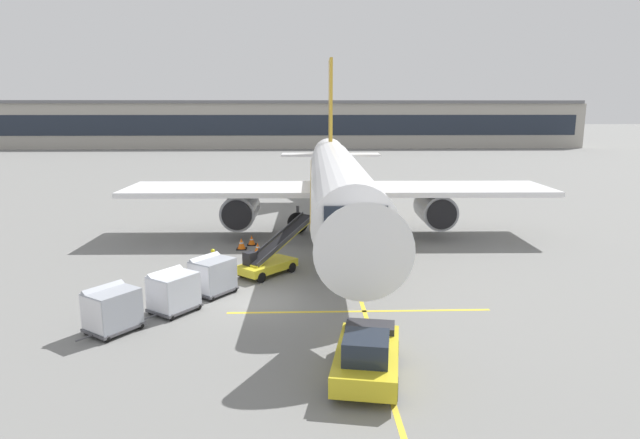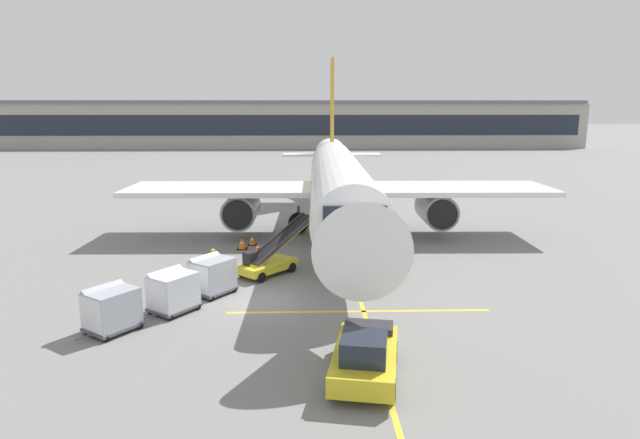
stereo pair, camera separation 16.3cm
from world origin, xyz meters
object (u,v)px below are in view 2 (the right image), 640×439
object	(u,v)px
ground_crew_by_loader	(207,276)
safety_cone_wingtip	(258,248)
baggage_cart_second	(173,290)
baggage_cart_third	(111,308)
pushback_tug	(365,356)
belt_loader	(270,258)
safety_cone_engine_keepout	(242,244)
safety_cone_nose_mark	(252,240)
baggage_cart_lead	(212,274)
ground_crew_by_carts	(213,262)
parked_airplane	(339,183)

from	to	relation	value
ground_crew_by_loader	safety_cone_wingtip	distance (m)	8.33
baggage_cart_second	baggage_cart_third	bearing A→B (deg)	-133.08
baggage_cart_second	pushback_tug	size ratio (longest dim) A/B	0.57
belt_loader	ground_crew_by_loader	bearing A→B (deg)	-128.38
belt_loader	baggage_cart_second	world-z (taller)	belt_loader
ground_crew_by_loader	safety_cone_engine_keepout	bearing A→B (deg)	85.59
baggage_cart_second	safety_cone_nose_mark	size ratio (longest dim) A/B	3.96
baggage_cart_third	ground_crew_by_loader	size ratio (longest dim) A/B	1.53
baggage_cart_lead	baggage_cart_second	size ratio (longest dim) A/B	1.00
ground_crew_by_loader	safety_cone_nose_mark	xyz separation A→B (m)	(1.26, 10.12, -0.67)
ground_crew_by_carts	safety_cone_engine_keepout	world-z (taller)	ground_crew_by_carts
ground_crew_by_carts	safety_cone_nose_mark	distance (m)	7.78
pushback_tug	safety_cone_wingtip	xyz separation A→B (m)	(-5.02, 16.59, -0.51)
pushback_tug	safety_cone_engine_keepout	distance (m)	18.55
ground_crew_by_loader	parked_airplane	bearing A→B (deg)	60.42
baggage_cart_third	pushback_tug	distance (m)	10.91
ground_crew_by_loader	safety_cone_wingtip	bearing A→B (deg)	77.32
baggage_cart_third	ground_crew_by_carts	size ratio (longest dim) A/B	1.53
pushback_tug	safety_cone_wingtip	bearing A→B (deg)	106.84
pushback_tug	safety_cone_nose_mark	distance (m)	19.43
belt_loader	safety_cone_engine_keepout	world-z (taller)	belt_loader
parked_airplane	baggage_cart_second	world-z (taller)	parked_airplane
parked_airplane	baggage_cart_second	distance (m)	17.29
belt_loader	baggage_cart_third	bearing A→B (deg)	-127.77
parked_airplane	ground_crew_by_loader	world-z (taller)	parked_airplane
pushback_tug	ground_crew_by_loader	xyz separation A→B (m)	(-6.84, 8.48, 0.17)
belt_loader	ground_crew_by_carts	distance (m)	3.17
baggage_cart_third	ground_crew_by_carts	xyz separation A→B (m)	(3.09, 6.67, -0.00)
baggage_cart_lead	baggage_cart_second	world-z (taller)	same
belt_loader	safety_cone_nose_mark	world-z (taller)	belt_loader
baggage_cart_lead	pushback_tug	distance (m)	11.03
parked_airplane	ground_crew_by_carts	xyz separation A→B (m)	(-7.34, -10.30, -2.87)
baggage_cart_second	ground_crew_by_carts	xyz separation A→B (m)	(1.09, 4.52, -0.00)
pushback_tug	safety_cone_engine_keepout	xyz separation A→B (m)	(-6.15, 17.50, -0.46)
baggage_cart_third	ground_crew_by_carts	world-z (taller)	baggage_cart_third
baggage_cart_second	safety_cone_nose_mark	distance (m)	12.41
belt_loader	baggage_cart_third	world-z (taller)	belt_loader
baggage_cart_lead	ground_crew_by_carts	distance (m)	2.19
baggage_cart_second	baggage_cart_lead	bearing A→B (deg)	59.83
ground_crew_by_carts	pushback_tug	bearing A→B (deg)	-57.74
parked_airplane	safety_cone_engine_keepout	xyz separation A→B (m)	(-6.56, -3.77, -3.50)
ground_crew_by_loader	baggage_cart_lead	bearing A→B (deg)	58.13
safety_cone_engine_keepout	baggage_cart_second	bearing A→B (deg)	-99.58
ground_crew_by_loader	belt_loader	bearing A→B (deg)	51.62
ground_crew_by_loader	baggage_cart_third	bearing A→B (deg)	-127.23
ground_crew_by_carts	baggage_cart_lead	bearing A→B (deg)	-82.58
belt_loader	pushback_tug	distance (m)	12.74
belt_loader	baggage_cart_second	distance (m)	6.96
ground_crew_by_carts	parked_airplane	bearing A→B (deg)	54.52
belt_loader	baggage_cart_second	size ratio (longest dim) A/B	1.80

